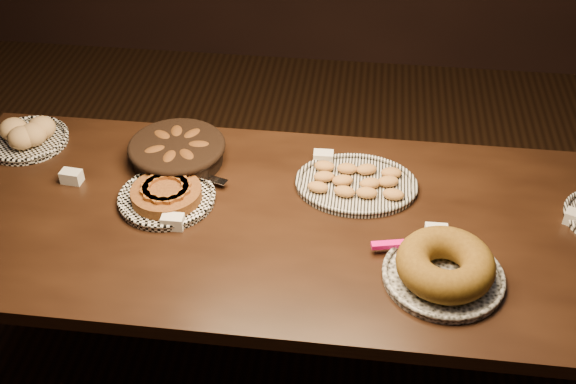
# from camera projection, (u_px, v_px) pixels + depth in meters

# --- Properties ---
(ground) EXTENTS (5.00, 5.00, 0.00)m
(ground) POSITION_uv_depth(u_px,v_px,m) (290.00, 365.00, 2.80)
(ground) COLOR black
(ground) RESTS_ON ground
(buffet_table) EXTENTS (2.40, 1.00, 0.75)m
(buffet_table) POSITION_uv_depth(u_px,v_px,m) (291.00, 236.00, 2.38)
(buffet_table) COLOR black
(buffet_table) RESTS_ON ground
(apple_tart_plate) EXTENTS (0.35, 0.34, 0.06)m
(apple_tart_plate) POSITION_uv_depth(u_px,v_px,m) (167.00, 195.00, 2.39)
(apple_tart_plate) COLOR white
(apple_tart_plate) RESTS_ON buffet_table
(madeleine_platter) EXTENTS (0.41, 0.34, 0.05)m
(madeleine_platter) POSITION_uv_depth(u_px,v_px,m) (356.00, 183.00, 2.45)
(madeleine_platter) COLOR black
(madeleine_platter) RESTS_ON buffet_table
(bundt_cake_plate) EXTENTS (0.40, 0.36, 0.11)m
(bundt_cake_plate) POSITION_uv_depth(u_px,v_px,m) (444.00, 268.00, 2.09)
(bundt_cake_plate) COLOR black
(bundt_cake_plate) RESTS_ON buffet_table
(croissant_basket) EXTENTS (0.35, 0.35, 0.09)m
(croissant_basket) POSITION_uv_depth(u_px,v_px,m) (177.00, 150.00, 2.55)
(croissant_basket) COLOR black
(croissant_basket) RESTS_ON buffet_table
(bread_roll_plate) EXTENTS (0.30, 0.30, 0.09)m
(bread_roll_plate) POSITION_uv_depth(u_px,v_px,m) (27.00, 135.00, 2.65)
(bread_roll_plate) COLOR white
(bread_roll_plate) RESTS_ON buffet_table
(tent_cards) EXTENTS (1.76, 0.45, 0.04)m
(tent_cards) POSITION_uv_depth(u_px,v_px,m) (312.00, 200.00, 2.37)
(tent_cards) COLOR white
(tent_cards) RESTS_ON buffet_table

